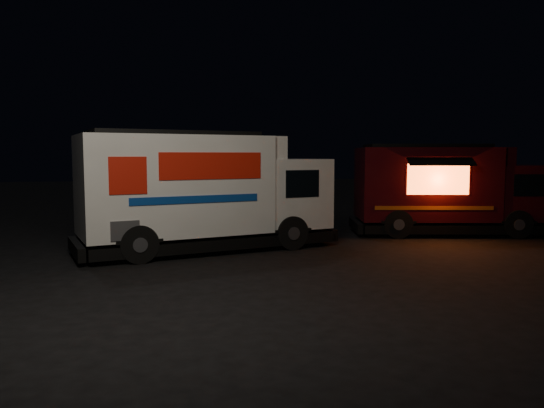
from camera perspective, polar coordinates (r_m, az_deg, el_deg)
The scene contains 3 objects.
ground at distance 11.15m, azimuth -7.17°, elevation -7.12°, with size 80.00×80.00×0.00m, color black.
white_truck at distance 13.46m, azimuth -6.90°, elevation 1.38°, with size 6.52×2.23×2.96m, color white, non-canonical shape.
red_truck at distance 16.93m, azimuth 18.58°, elevation 1.52°, with size 5.82×2.14×2.71m, color black, non-canonical shape.
Camera 1 is at (-0.77, -10.86, 2.39)m, focal length 35.00 mm.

